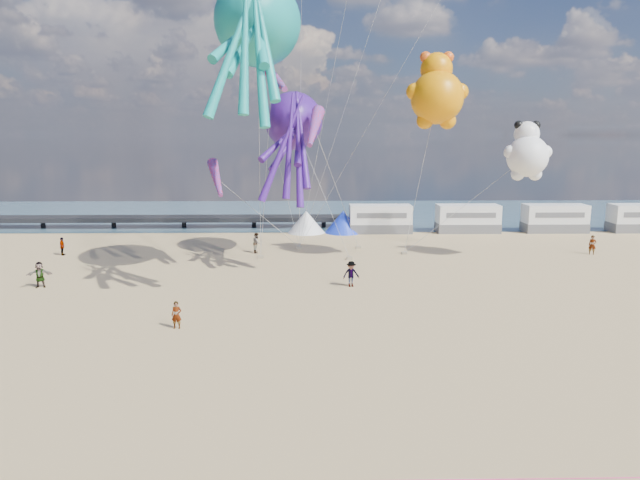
{
  "coord_description": "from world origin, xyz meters",
  "views": [
    {
      "loc": [
        -1.7,
        -20.71,
        10.4
      ],
      "look_at": [
        -1.18,
        6.0,
        5.47
      ],
      "focal_mm": 32.0,
      "sensor_mm": 36.0,
      "label": 1
    }
  ],
  "objects_px": {
    "sandbag_d": "(358,247)",
    "kite_octopus_purple": "(294,121)",
    "beachgoer_1": "(257,243)",
    "sandbag_a": "(261,257)",
    "motorhome_2": "(555,218)",
    "tent_white": "(306,222)",
    "kite_octopus_teal": "(258,22)",
    "motorhome_0": "(380,219)",
    "windsock_right": "(216,178)",
    "beachgoer_3": "(62,246)",
    "beachgoer_5": "(592,245)",
    "beachgoer_2": "(351,274)",
    "sandbag_e": "(299,247)",
    "sandbag_c": "(404,253)",
    "windsock_left": "(272,76)",
    "motorhome_1": "(468,218)",
    "tent_blue": "(343,222)",
    "kite_teddy_orange": "(437,98)",
    "beachgoer_4": "(40,275)",
    "sandbag_b": "(349,258)",
    "kite_panda": "(528,156)",
    "windsock_mid": "(314,127)",
    "standing_person": "(177,315)"
  },
  "relations": [
    {
      "from": "tent_white",
      "to": "sandbag_c",
      "type": "relative_size",
      "value": 8.0
    },
    {
      "from": "windsock_mid",
      "to": "kite_octopus_teal",
      "type": "bearing_deg",
      "value": -145.82
    },
    {
      "from": "tent_white",
      "to": "kite_octopus_teal",
      "type": "xyz_separation_m",
      "value": [
        -3.11,
        -20.13,
        16.68
      ]
    },
    {
      "from": "beachgoer_1",
      "to": "beachgoer_3",
      "type": "bearing_deg",
      "value": 95.18
    },
    {
      "from": "motorhome_0",
      "to": "windsock_right",
      "type": "bearing_deg",
      "value": -134.14
    },
    {
      "from": "tent_blue",
      "to": "beachgoer_4",
      "type": "relative_size",
      "value": 2.21
    },
    {
      "from": "motorhome_2",
      "to": "windsock_mid",
      "type": "relative_size",
      "value": 1.12
    },
    {
      "from": "sandbag_e",
      "to": "sandbag_c",
      "type": "bearing_deg",
      "value": -16.32
    },
    {
      "from": "beachgoer_3",
      "to": "beachgoer_5",
      "type": "relative_size",
      "value": 0.94
    },
    {
      "from": "motorhome_2",
      "to": "kite_panda",
      "type": "xyz_separation_m",
      "value": [
        -8.91,
        -14.33,
        7.19
      ]
    },
    {
      "from": "sandbag_e",
      "to": "motorhome_0",
      "type": "bearing_deg",
      "value": 45.33
    },
    {
      "from": "tent_white",
      "to": "kite_octopus_teal",
      "type": "distance_m",
      "value": 26.33
    },
    {
      "from": "motorhome_2",
      "to": "sandbag_a",
      "type": "distance_m",
      "value": 33.47
    },
    {
      "from": "motorhome_0",
      "to": "beachgoer_3",
      "type": "relative_size",
      "value": 4.14
    },
    {
      "from": "beachgoer_5",
      "to": "motorhome_1",
      "type": "bearing_deg",
      "value": 146.66
    },
    {
      "from": "beachgoer_1",
      "to": "motorhome_2",
      "type": "bearing_deg",
      "value": -68.54
    },
    {
      "from": "motorhome_1",
      "to": "tent_blue",
      "type": "distance_m",
      "value": 13.5
    },
    {
      "from": "beachgoer_3",
      "to": "windsock_right",
      "type": "bearing_deg",
      "value": -110.55
    },
    {
      "from": "tent_white",
      "to": "kite_teddy_orange",
      "type": "xyz_separation_m",
      "value": [
        10.23,
        -15.66,
        12.05
      ]
    },
    {
      "from": "tent_white",
      "to": "motorhome_2",
      "type": "bearing_deg",
      "value": 0.0
    },
    {
      "from": "beachgoer_5",
      "to": "sandbag_b",
      "type": "xyz_separation_m",
      "value": [
        -21.59,
        -1.65,
        -0.74
      ]
    },
    {
      "from": "beachgoer_1",
      "to": "kite_panda",
      "type": "distance_m",
      "value": 24.06
    },
    {
      "from": "beachgoer_5",
      "to": "beachgoer_1",
      "type": "bearing_deg",
      "value": -159.14
    },
    {
      "from": "sandbag_d",
      "to": "kite_octopus_purple",
      "type": "height_order",
      "value": "kite_octopus_purple"
    },
    {
      "from": "sandbag_c",
      "to": "sandbag_e",
      "type": "distance_m",
      "value": 9.75
    },
    {
      "from": "kite_octopus_teal",
      "to": "windsock_left",
      "type": "distance_m",
      "value": 3.68
    },
    {
      "from": "tent_white",
      "to": "sandbag_e",
      "type": "distance_m",
      "value": 8.8
    },
    {
      "from": "beachgoer_2",
      "to": "windsock_right",
      "type": "height_order",
      "value": "windsock_right"
    },
    {
      "from": "tent_white",
      "to": "sandbag_c",
      "type": "xyz_separation_m",
      "value": [
        8.75,
        -11.45,
        -1.09
      ]
    },
    {
      "from": "beachgoer_5",
      "to": "windsock_mid",
      "type": "relative_size",
      "value": 0.29
    },
    {
      "from": "standing_person",
      "to": "sandbag_b",
      "type": "xyz_separation_m",
      "value": [
        10.65,
        17.33,
        -0.65
      ]
    },
    {
      "from": "tent_blue",
      "to": "beachgoer_4",
      "type": "height_order",
      "value": "tent_blue"
    },
    {
      "from": "sandbag_c",
      "to": "sandbag_e",
      "type": "relative_size",
      "value": 1.0
    },
    {
      "from": "sandbag_c",
      "to": "windsock_left",
      "type": "bearing_deg",
      "value": -146.32
    },
    {
      "from": "motorhome_1",
      "to": "kite_panda",
      "type": "distance_m",
      "value": 16.04
    },
    {
      "from": "motorhome_2",
      "to": "kite_octopus_purple",
      "type": "relative_size",
      "value": 0.58
    },
    {
      "from": "sandbag_c",
      "to": "kite_octopus_teal",
      "type": "relative_size",
      "value": 0.04
    },
    {
      "from": "beachgoer_3",
      "to": "beachgoer_5",
      "type": "xyz_separation_m",
      "value": [
        46.66,
        -0.55,
        0.05
      ]
    },
    {
      "from": "standing_person",
      "to": "kite_teddy_orange",
      "type": "xyz_separation_m",
      "value": [
        17.16,
        15.19,
        12.48
      ]
    },
    {
      "from": "motorhome_0",
      "to": "windsock_right",
      "type": "xyz_separation_m",
      "value": [
        -15.0,
        -15.45,
        5.53
      ]
    },
    {
      "from": "beachgoer_2",
      "to": "motorhome_0",
      "type": "bearing_deg",
      "value": 67.69
    },
    {
      "from": "tent_blue",
      "to": "sandbag_a",
      "type": "bearing_deg",
      "value": -121.24
    },
    {
      "from": "tent_white",
      "to": "kite_octopus_purple",
      "type": "relative_size",
      "value": 0.35
    },
    {
      "from": "tent_blue",
      "to": "sandbag_e",
      "type": "distance_m",
      "value": 9.91
    },
    {
      "from": "kite_teddy_orange",
      "to": "beachgoer_2",
      "type": "bearing_deg",
      "value": -129.41
    },
    {
      "from": "tent_white",
      "to": "windsock_mid",
      "type": "xyz_separation_m",
      "value": [
        0.71,
        -18.21,
        9.75
      ]
    },
    {
      "from": "beachgoer_5",
      "to": "tent_white",
      "type": "bearing_deg",
      "value": 178.17
    },
    {
      "from": "beachgoer_1",
      "to": "sandbag_a",
      "type": "xyz_separation_m",
      "value": [
        0.53,
        -2.32,
        -0.8
      ]
    },
    {
      "from": "beachgoer_4",
      "to": "sandbag_b",
      "type": "xyz_separation_m",
      "value": [
        22.04,
        8.59,
        -0.79
      ]
    },
    {
      "from": "beachgoer_3",
      "to": "motorhome_0",
      "type": "bearing_deg",
      "value": -73.37
    }
  ]
}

